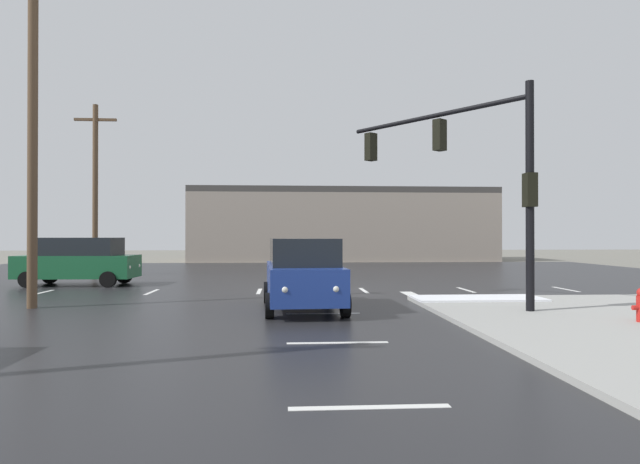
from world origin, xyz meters
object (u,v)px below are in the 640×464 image
at_px(traffic_signal_mast, 470,162).
at_px(utility_pole_far, 95,186).
at_px(utility_pole_mid, 33,129).
at_px(suv_green, 78,260).
at_px(suv_blue, 303,272).

xyz_separation_m(traffic_signal_mast, utility_pole_far, (-15.45, 14.08, 0.51)).
distance_m(traffic_signal_mast, utility_pole_mid, 12.79).
height_order(suv_green, suv_blue, same).
bearing_deg(suv_blue, suv_green, -133.89).
distance_m(suv_blue, utility_pole_far, 17.91).
bearing_deg(utility_pole_far, suv_green, -77.50).
height_order(suv_blue, utility_pole_far, utility_pole_far).
xyz_separation_m(traffic_signal_mast, suv_blue, (-4.87, 0.10, -3.17)).
bearing_deg(utility_pole_far, traffic_signal_mast, -42.34).
bearing_deg(suv_blue, traffic_signal_mast, 85.99).
bearing_deg(utility_pole_mid, utility_pole_far, 101.67).
height_order(utility_pole_mid, utility_pole_far, utility_pole_mid).
bearing_deg(utility_pole_mid, traffic_signal_mast, -3.93).
bearing_deg(suv_green, utility_pole_mid, -76.57).
xyz_separation_m(suv_green, suv_blue, (9.28, -8.09, 0.00)).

